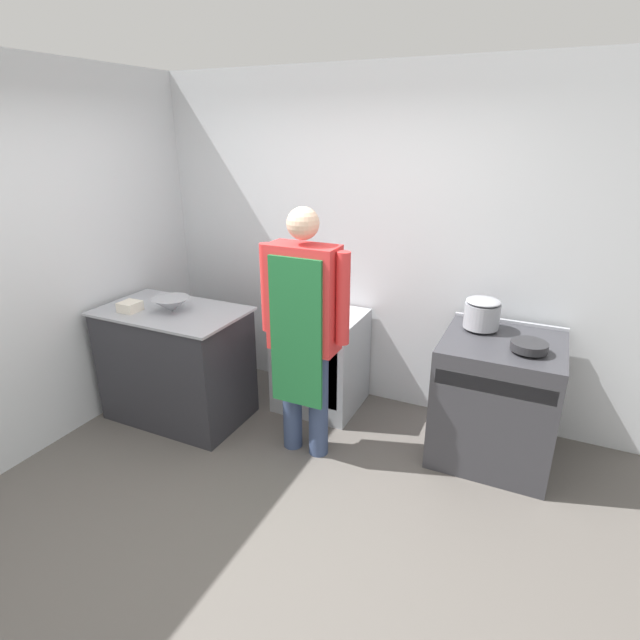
{
  "coord_description": "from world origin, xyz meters",
  "views": [
    {
      "loc": [
        1.47,
        -1.96,
        2.23
      ],
      "look_at": [
        0.08,
        0.99,
        0.98
      ],
      "focal_mm": 28.0,
      "sensor_mm": 36.0,
      "label": 1
    }
  ],
  "objects_px": {
    "plastic_tub": "(130,307)",
    "stock_pot": "(482,313)",
    "mixing_bowl": "(171,305)",
    "saute_pan": "(529,346)",
    "stove": "(496,399)",
    "person_cook": "(304,322)",
    "fridge_unit": "(321,361)"
  },
  "relations": [
    {
      "from": "stove",
      "to": "plastic_tub",
      "type": "relative_size",
      "value": 6.38
    },
    {
      "from": "stove",
      "to": "plastic_tub",
      "type": "height_order",
      "value": "plastic_tub"
    },
    {
      "from": "fridge_unit",
      "to": "saute_pan",
      "type": "relative_size",
      "value": 3.57
    },
    {
      "from": "person_cook",
      "to": "stock_pot",
      "type": "xyz_separation_m",
      "value": [
        1.06,
        0.68,
        0.0
      ]
    },
    {
      "from": "stove",
      "to": "mixing_bowl",
      "type": "distance_m",
      "value": 2.49
    },
    {
      "from": "fridge_unit",
      "to": "mixing_bowl",
      "type": "xyz_separation_m",
      "value": [
        -0.95,
        -0.66,
        0.57
      ]
    },
    {
      "from": "mixing_bowl",
      "to": "stock_pot",
      "type": "relative_size",
      "value": 1.16
    },
    {
      "from": "mixing_bowl",
      "to": "stock_pot",
      "type": "distance_m",
      "value": 2.3
    },
    {
      "from": "plastic_tub",
      "to": "saute_pan",
      "type": "height_order",
      "value": "plastic_tub"
    },
    {
      "from": "person_cook",
      "to": "plastic_tub",
      "type": "distance_m",
      "value": 1.43
    },
    {
      "from": "plastic_tub",
      "to": "stock_pot",
      "type": "xyz_separation_m",
      "value": [
        2.48,
        0.82,
        0.06
      ]
    },
    {
      "from": "fridge_unit",
      "to": "plastic_tub",
      "type": "xyz_separation_m",
      "value": [
        -1.24,
        -0.79,
        0.55
      ]
    },
    {
      "from": "plastic_tub",
      "to": "stove",
      "type": "bearing_deg",
      "value": 14.48
    },
    {
      "from": "stock_pot",
      "to": "person_cook",
      "type": "bearing_deg",
      "value": -147.54
    },
    {
      "from": "stove",
      "to": "plastic_tub",
      "type": "bearing_deg",
      "value": -165.52
    },
    {
      "from": "fridge_unit",
      "to": "mixing_bowl",
      "type": "bearing_deg",
      "value": -145.08
    },
    {
      "from": "fridge_unit",
      "to": "stove",
      "type": "bearing_deg",
      "value": -4.3
    },
    {
      "from": "fridge_unit",
      "to": "person_cook",
      "type": "height_order",
      "value": "person_cook"
    },
    {
      "from": "person_cook",
      "to": "stock_pot",
      "type": "bearing_deg",
      "value": 32.46
    },
    {
      "from": "mixing_bowl",
      "to": "stove",
      "type": "bearing_deg",
      "value": 13.2
    },
    {
      "from": "person_cook",
      "to": "mixing_bowl",
      "type": "height_order",
      "value": "person_cook"
    },
    {
      "from": "stove",
      "to": "saute_pan",
      "type": "xyz_separation_m",
      "value": [
        0.16,
        -0.13,
        0.49
      ]
    },
    {
      "from": "stock_pot",
      "to": "plastic_tub",
      "type": "bearing_deg",
      "value": -161.65
    },
    {
      "from": "plastic_tub",
      "to": "saute_pan",
      "type": "distance_m",
      "value": 2.88
    },
    {
      "from": "mixing_bowl",
      "to": "saute_pan",
      "type": "relative_size",
      "value": 1.23
    },
    {
      "from": "mixing_bowl",
      "to": "person_cook",
      "type": "bearing_deg",
      "value": 0.76
    },
    {
      "from": "person_cook",
      "to": "plastic_tub",
      "type": "relative_size",
      "value": 12.42
    },
    {
      "from": "fridge_unit",
      "to": "person_cook",
      "type": "bearing_deg",
      "value": -74.71
    },
    {
      "from": "stock_pot",
      "to": "saute_pan",
      "type": "relative_size",
      "value": 1.06
    },
    {
      "from": "stove",
      "to": "fridge_unit",
      "type": "bearing_deg",
      "value": 175.7
    },
    {
      "from": "fridge_unit",
      "to": "plastic_tub",
      "type": "relative_size",
      "value": 5.73
    },
    {
      "from": "plastic_tub",
      "to": "stock_pot",
      "type": "distance_m",
      "value": 2.62
    }
  ]
}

